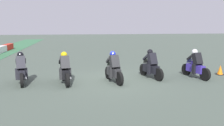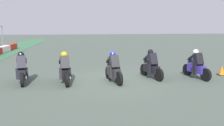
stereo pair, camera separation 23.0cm
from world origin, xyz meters
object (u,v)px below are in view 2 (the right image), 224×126
Objects in this scene: rider_lane_a at (196,66)px; rider_lane_c at (114,69)px; traffic_cone at (222,71)px; rider_lane_e at (22,70)px; rider_lane_d at (65,70)px; rider_lane_b at (151,66)px.

rider_lane_a and rider_lane_c have the same top height.
rider_lane_a reaches higher than traffic_cone.
rider_lane_e is 3.76× the size of traffic_cone.
traffic_cone is at bearing -100.87° from rider_lane_e.
rider_lane_d reaches higher than traffic_cone.
rider_lane_b and rider_lane_c have the same top height.
rider_lane_d is (-0.42, 4.38, 0.00)m from rider_lane_b.
rider_lane_d is (0.10, 2.32, 0.00)m from rider_lane_c.
rider_lane_a is 2.35m from rider_lane_b.
rider_lane_a is 4.39m from rider_lane_c.
rider_lane_d is 3.78× the size of traffic_cone.
rider_lane_a is at bearing -112.74° from rider_lane_b.
rider_lane_c is (-0.52, 2.06, 0.00)m from rider_lane_b.
traffic_cone is at bearing -96.56° from rider_lane_c.
rider_lane_d is 2.04m from rider_lane_e.
rider_lane_d is at bearing -110.79° from rider_lane_e.
rider_lane_c is 0.99× the size of rider_lane_d.
rider_lane_d is at bearing 75.06° from rider_lane_c.
rider_lane_e is (0.30, 2.02, 0.00)m from rider_lane_d.
rider_lane_a is at bearing -98.96° from rider_lane_d.
rider_lane_a is 6.71m from rider_lane_d.
rider_lane_e is at bearing 76.77° from rider_lane_a.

